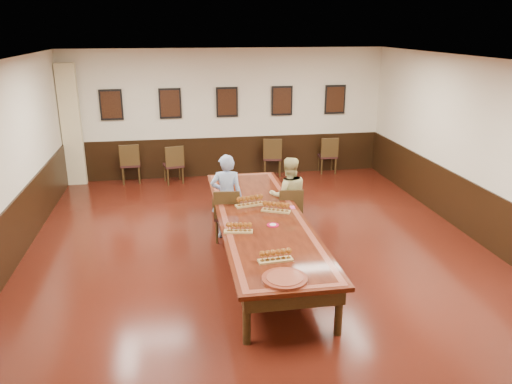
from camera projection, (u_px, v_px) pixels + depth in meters
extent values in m
cube|color=black|center=(261.00, 258.00, 8.40)|extent=(8.00, 10.00, 0.02)
cube|color=white|center=(261.00, 61.00, 7.38)|extent=(8.00, 10.00, 0.02)
cube|color=beige|center=(227.00, 114.00, 12.57)|extent=(8.00, 0.02, 3.20)
cube|color=beige|center=(396.00, 372.00, 3.20)|extent=(8.00, 0.02, 3.20)
cube|color=beige|center=(492.00, 156.00, 8.51)|extent=(0.02, 10.00, 3.20)
imported|color=#4771B3|center=(227.00, 197.00, 8.99)|extent=(0.61, 0.43, 1.56)
imported|color=#CBC47F|center=(288.00, 196.00, 9.20)|extent=(0.75, 0.60, 1.46)
cube|color=#D74790|center=(293.00, 207.00, 8.52)|extent=(0.08, 0.15, 0.01)
cube|color=#C8BC8A|center=(71.00, 125.00, 11.86)|extent=(0.45, 0.18, 2.90)
cube|color=black|center=(228.00, 156.00, 12.89)|extent=(7.98, 0.04, 1.00)
cube|color=black|center=(5.00, 247.00, 7.62)|extent=(0.04, 9.98, 1.00)
cube|color=black|center=(481.00, 216.00, 8.85)|extent=(0.04, 9.98, 1.00)
cube|color=black|center=(261.00, 218.00, 8.17)|extent=(1.40, 5.00, 0.06)
cube|color=brown|center=(261.00, 216.00, 8.16)|extent=(1.28, 4.88, 0.00)
cube|color=black|center=(261.00, 216.00, 8.15)|extent=(1.10, 4.70, 0.00)
cube|color=black|center=(261.00, 226.00, 8.21)|extent=(1.25, 4.85, 0.18)
cylinder|color=black|center=(247.00, 319.00, 6.02)|extent=(0.10, 0.10, 0.69)
cylinder|color=black|center=(339.00, 310.00, 6.20)|extent=(0.10, 0.10, 0.69)
cylinder|color=black|center=(214.00, 196.00, 10.37)|extent=(0.10, 0.10, 0.69)
cylinder|color=black|center=(269.00, 193.00, 10.54)|extent=(0.10, 0.10, 0.69)
cube|color=black|center=(111.00, 105.00, 11.98)|extent=(0.54, 0.03, 0.74)
cube|color=black|center=(111.00, 105.00, 11.96)|extent=(0.46, 0.01, 0.64)
cube|color=black|center=(170.00, 103.00, 12.20)|extent=(0.54, 0.03, 0.74)
cube|color=black|center=(170.00, 104.00, 12.18)|extent=(0.46, 0.01, 0.64)
cube|color=black|center=(227.00, 102.00, 12.41)|extent=(0.54, 0.03, 0.74)
cube|color=black|center=(227.00, 102.00, 12.40)|extent=(0.46, 0.01, 0.64)
cube|color=black|center=(282.00, 101.00, 12.63)|extent=(0.54, 0.03, 0.74)
cube|color=black|center=(282.00, 101.00, 12.61)|extent=(0.46, 0.01, 0.64)
cube|color=black|center=(335.00, 99.00, 12.85)|extent=(0.54, 0.03, 0.74)
cube|color=black|center=(335.00, 100.00, 12.83)|extent=(0.46, 0.01, 0.64)
cube|color=olive|center=(250.00, 205.00, 8.61)|extent=(0.53, 0.27, 0.03)
cube|color=olive|center=(276.00, 211.00, 8.33)|extent=(0.50, 0.34, 0.03)
cube|color=olive|center=(238.00, 232.00, 7.51)|extent=(0.45, 0.20, 0.03)
cube|color=olive|center=(275.00, 260.00, 6.58)|extent=(0.48, 0.18, 0.03)
cylinder|color=#B20B31|center=(273.00, 225.00, 7.75)|extent=(0.19, 0.19, 0.02)
cylinder|color=silver|center=(273.00, 225.00, 7.75)|extent=(0.10, 0.10, 0.01)
cylinder|color=#541C10|center=(285.00, 279.00, 6.09)|extent=(0.70, 0.70, 0.04)
cylinder|color=brown|center=(285.00, 277.00, 6.09)|extent=(0.56, 0.56, 0.01)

